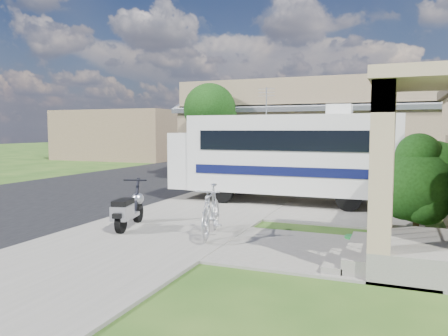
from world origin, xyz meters
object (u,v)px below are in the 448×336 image
at_px(motorhome, 285,154).
at_px(scooter, 128,210).
at_px(van, 238,152).
at_px(bicycle, 211,213).
at_px(garden_hose, 354,241).
at_px(pickup_truck, 205,159).
at_px(shrub, 420,182).

height_order(motorhome, scooter, motorhome).
bearing_deg(van, bicycle, -76.49).
bearing_deg(garden_hose, van, 116.30).
bearing_deg(bicycle, pickup_truck, 102.35).
xyz_separation_m(shrub, scooter, (-6.51, -2.42, -0.70)).
bearing_deg(bicycle, shrub, 16.31).
bearing_deg(bicycle, van, 96.06).
bearing_deg(bicycle, garden_hose, -1.72).
distance_m(shrub, bicycle, 5.00).
distance_m(scooter, garden_hose, 5.25).
bearing_deg(motorhome, bicycle, -94.83).
xyz_separation_m(motorhome, bicycle, (-0.38, -5.34, -1.06)).
distance_m(scooter, van, 20.93).
relative_size(motorhome, pickup_truck, 1.35).
bearing_deg(pickup_truck, motorhome, 124.15).
xyz_separation_m(motorhome, scooter, (-2.54, -5.39, -1.12)).
xyz_separation_m(pickup_truck, van, (-0.21, 6.09, 0.07)).
height_order(bicycle, garden_hose, bicycle).
height_order(scooter, pickup_truck, pickup_truck).
distance_m(motorhome, pickup_truck, 11.33).
relative_size(pickup_truck, garden_hose, 14.10).
xyz_separation_m(motorhome, van, (-7.12, 15.02, -0.80)).
relative_size(scooter, garden_hose, 4.41).
bearing_deg(motorhome, pickup_truck, 126.99).
xyz_separation_m(bicycle, garden_hose, (3.04, 0.57, -0.49)).
bearing_deg(garden_hose, scooter, -173.22).
bearing_deg(scooter, van, 88.44).
relative_size(bicycle, garden_hose, 4.88).
relative_size(motorhome, garden_hose, 19.02).
distance_m(bicycle, van, 21.46).
xyz_separation_m(scooter, pickup_truck, (-4.38, 14.33, 0.26)).
bearing_deg(scooter, garden_hose, -7.44).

